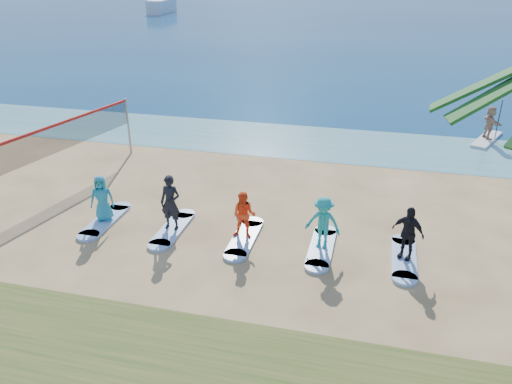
% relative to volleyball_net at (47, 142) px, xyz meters
% --- Properties ---
extents(ground, '(600.00, 600.00, 0.00)m').
position_rel_volleyball_net_xyz_m(ground, '(8.22, -2.64, -1.90)').
color(ground, tan).
rests_on(ground, ground).
extents(shallow_water, '(600.00, 600.00, 0.00)m').
position_rel_volleyball_net_xyz_m(shallow_water, '(8.22, 7.86, -1.90)').
color(shallow_water, teal).
rests_on(shallow_water, ground).
extents(volleyball_net, '(1.86, 8.91, 2.50)m').
position_rel_volleyball_net_xyz_m(volleyball_net, '(0.00, 0.00, 0.00)').
color(volleyball_net, gray).
rests_on(volleyball_net, ground).
extents(paddleboard, '(1.85, 3.03, 0.12)m').
position_rel_volleyball_net_xyz_m(paddleboard, '(16.81, 10.19, -1.84)').
color(paddleboard, silver).
rests_on(paddleboard, ground).
extents(paddleboarder, '(0.88, 1.51, 1.55)m').
position_rel_volleyball_net_xyz_m(paddleboarder, '(16.81, 10.19, -1.01)').
color(paddleboarder, tan).
rests_on(paddleboarder, paddleboard).
extents(boat_offshore_a, '(3.09, 8.22, 2.18)m').
position_rel_volleyball_net_xyz_m(boat_offshore_a, '(-25.79, 68.42, -1.90)').
color(boat_offshore_a, silver).
rests_on(boat_offshore_a, ground).
extents(surfboard_0, '(0.70, 2.20, 0.09)m').
position_rel_volleyball_net_xyz_m(surfboard_0, '(3.11, -1.84, -1.86)').
color(surfboard_0, '#90B4DF').
rests_on(surfboard_0, ground).
extents(student_0, '(0.88, 0.71, 1.56)m').
position_rel_volleyball_net_xyz_m(student_0, '(3.11, -1.84, -1.03)').
color(student_0, teal).
rests_on(student_0, surfboard_0).
extents(surfboard_1, '(0.70, 2.20, 0.09)m').
position_rel_volleyball_net_xyz_m(surfboard_1, '(5.52, -1.84, -1.86)').
color(surfboard_1, '#90B4DF').
rests_on(surfboard_1, ground).
extents(student_1, '(0.68, 0.47, 1.80)m').
position_rel_volleyball_net_xyz_m(student_1, '(5.52, -1.84, -0.91)').
color(student_1, black).
rests_on(student_1, surfboard_1).
extents(surfboard_2, '(0.70, 2.20, 0.09)m').
position_rel_volleyball_net_xyz_m(surfboard_2, '(7.92, -1.84, -1.86)').
color(surfboard_2, '#90B4DF').
rests_on(surfboard_2, ground).
extents(student_2, '(0.75, 0.60, 1.51)m').
position_rel_volleyball_net_xyz_m(student_2, '(7.92, -1.84, -1.06)').
color(student_2, '#FF491A').
rests_on(student_2, surfboard_2).
extents(surfboard_3, '(0.70, 2.20, 0.09)m').
position_rel_volleyball_net_xyz_m(surfboard_3, '(10.32, -1.84, -1.86)').
color(surfboard_3, '#90B4DF').
rests_on(surfboard_3, ground).
extents(student_3, '(1.14, 0.77, 1.63)m').
position_rel_volleyball_net_xyz_m(student_3, '(10.32, -1.84, -1.00)').
color(student_3, teal).
rests_on(student_3, surfboard_3).
extents(surfboard_4, '(0.70, 2.20, 0.09)m').
position_rel_volleyball_net_xyz_m(surfboard_4, '(12.72, -1.84, -1.86)').
color(surfboard_4, '#90B4DF').
rests_on(surfboard_4, ground).
extents(student_4, '(1.02, 0.75, 1.61)m').
position_rel_volleyball_net_xyz_m(student_4, '(12.72, -1.84, -1.01)').
color(student_4, black).
rests_on(student_4, surfboard_4).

